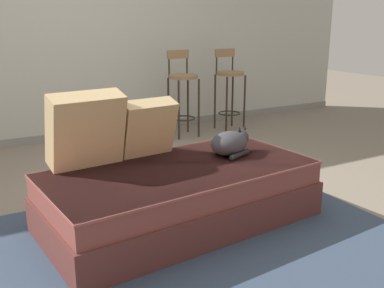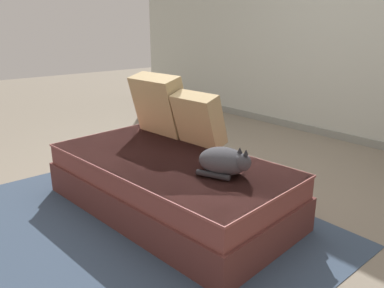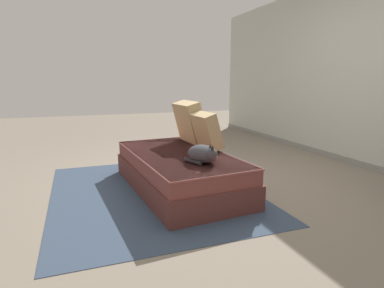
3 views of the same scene
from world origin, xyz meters
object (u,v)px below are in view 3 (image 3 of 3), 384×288
object	(u,v)px
couch	(179,170)
throw_pillow_corner	(190,122)
throw_pillow_middle	(207,131)
cat	(203,154)

from	to	relation	value
couch	throw_pillow_corner	distance (m)	0.77
throw_pillow_middle	couch	bearing A→B (deg)	-77.85
couch	throw_pillow_corner	xyz separation A→B (m)	(-0.53, 0.32, 0.46)
cat	throw_pillow_middle	bearing A→B (deg)	154.48
throw_pillow_corner	cat	world-z (taller)	throw_pillow_corner
throw_pillow_middle	cat	distance (m)	0.62
couch	cat	size ratio (longest dim) A/B	4.94
throw_pillow_corner	couch	bearing A→B (deg)	-30.76
throw_pillow_corner	throw_pillow_middle	bearing A→B (deg)	4.94
couch	cat	bearing A→B (deg)	11.38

